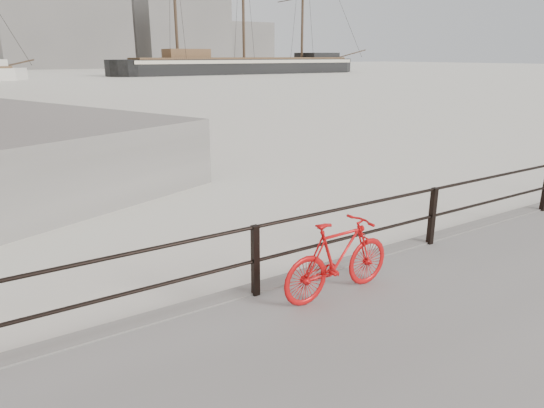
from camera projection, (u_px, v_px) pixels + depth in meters
ground at (421, 259)px, 8.63m from camera, size 400.00×400.00×0.00m
guardrail at (432, 216)px, 8.25m from camera, size 28.00×0.10×1.00m
bicycle at (338, 258)px, 6.47m from camera, size 1.79×0.32×1.08m
barque_black at (244, 74)px, 93.91m from camera, size 59.23×21.14×33.27m
industrial_west at (64, 33)px, 129.18m from camera, size 32.00×18.00×18.00m
industrial_mid at (180, 26)px, 150.25m from camera, size 26.00×20.00×24.00m
industrial_east at (238, 44)px, 167.54m from camera, size 20.00×16.00×14.00m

